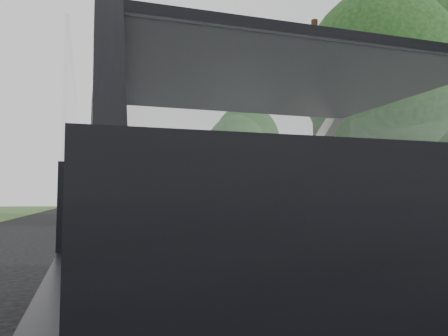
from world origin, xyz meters
TOP-DOWN VIEW (x-y plane):
  - subject_car at (0.00, 0.00)m, footprint 1.80×4.00m
  - dashboard at (0.00, 0.62)m, footprint 1.58×0.45m
  - driver_seat at (-0.40, -0.29)m, footprint 0.50×0.72m
  - passenger_seat at (0.40, -0.29)m, footprint 0.50×0.72m
  - steering_wheel at (-0.40, 0.33)m, footprint 0.36×0.36m
  - cat at (0.30, 0.58)m, footprint 0.61×0.20m
  - guardrail at (4.30, 10.00)m, footprint 0.05×90.00m
  - other_car at (-0.11, 15.14)m, footprint 2.32×4.48m
  - highway_sign at (4.90, 26.31)m, footprint 0.23×1.13m
  - utility_pole at (8.30, 13.73)m, footprint 0.31×0.31m
  - tree_0 at (7.28, 8.19)m, footprint 5.44×5.44m
  - tree_1 at (11.59, 11.50)m, footprint 8.23×8.23m
  - tree_2 at (9.34, 26.91)m, footprint 4.94×4.94m
  - tree_3 at (13.45, 35.87)m, footprint 8.40×8.40m

SIDE VIEW (x-z plane):
  - guardrail at x=4.30m, z-range 0.42..0.74m
  - other_car at x=-0.11m, z-range 0.00..1.41m
  - subject_car at x=0.00m, z-range 0.00..1.45m
  - dashboard at x=0.00m, z-range 0.70..1.00m
  - driver_seat at x=-0.40m, z-range 0.67..1.09m
  - passenger_seat at x=0.40m, z-range 0.67..1.09m
  - steering_wheel at x=-0.40m, z-range 0.90..0.94m
  - cat at x=0.30m, z-range 0.95..1.23m
  - highway_sign at x=4.90m, z-range 0.00..2.81m
  - tree_2 at x=9.34m, z-range 0.00..6.76m
  - tree_0 at x=7.28m, z-range 0.00..6.82m
  - utility_pole at x=8.30m, z-range 0.00..8.54m
  - tree_1 at x=11.59m, z-range 0.00..9.59m
  - tree_3 at x=13.45m, z-range 0.00..9.61m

